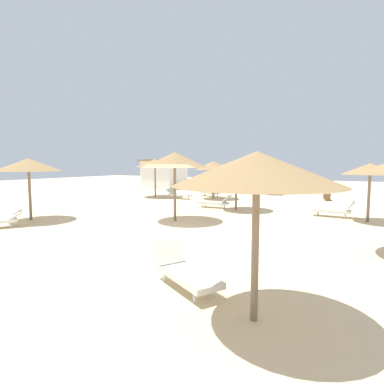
{
  "coord_description": "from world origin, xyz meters",
  "views": [
    {
      "loc": [
        7.16,
        -9.49,
        2.54
      ],
      "look_at": [
        0.0,
        3.0,
        1.2
      ],
      "focal_mm": 28.72,
      "sensor_mm": 36.0,
      "label": 1
    }
  ],
  "objects": [
    {
      "name": "lounger_4",
      "position": [
        3.96,
        -4.23,
        0.33
      ],
      "size": [
        1.93,
        1.44,
        0.8
      ],
      "color": "silver",
      "rests_on": "ground"
    },
    {
      "name": "parasol_0",
      "position": [
        -5.89,
        -1.28,
        2.48
      ],
      "size": [
        2.75,
        2.75,
        2.77
      ],
      "color": "#75604C",
      "rests_on": "ground"
    },
    {
      "name": "parasol_3",
      "position": [
        -2.48,
        10.38,
        2.39
      ],
      "size": [
        2.66,
        2.66,
        2.7
      ],
      "color": "#75604C",
      "rests_on": "ground"
    },
    {
      "name": "beach_cabana",
      "position": [
        -11.25,
        16.83,
        1.5
      ],
      "size": [
        3.99,
        3.84,
        2.96
      ],
      "color": "white",
      "rests_on": "ground"
    },
    {
      "name": "lounger_1",
      "position": [
        -0.37,
        6.35,
        0.32
      ],
      "size": [
        1.91,
        0.76,
        0.75
      ],
      "color": "silver",
      "rests_on": "ground"
    },
    {
      "name": "lounger_2",
      "position": [
        -4.69,
        9.19,
        0.31
      ],
      "size": [
        1.94,
        0.76,
        0.66
      ],
      "color": "silver",
      "rests_on": "ground"
    },
    {
      "name": "parasol_2",
      "position": [
        -6.85,
        9.33,
        2.56
      ],
      "size": [
        2.99,
        2.99,
        2.87
      ],
      "color": "#75604C",
      "rests_on": "ground"
    },
    {
      "name": "parked_car",
      "position": [
        -0.88,
        16.05,
        0.82
      ],
      "size": [
        4.22,
        2.48,
        1.72
      ],
      "color": "#194C9E",
      "rests_on": "ground"
    },
    {
      "name": "parasol_4",
      "position": [
        5.65,
        -4.84,
        2.45
      ],
      "size": [
        2.68,
        2.68,
        2.73
      ],
      "color": "#75604C",
      "rests_on": "ground"
    },
    {
      "name": "lounger_5",
      "position": [
        5.86,
        6.41,
        0.33
      ],
      "size": [
        1.85,
        0.65,
        0.81
      ],
      "color": "silver",
      "rests_on": "ground"
    },
    {
      "name": "parasol_7",
      "position": [
        -0.2,
        1.82,
        2.69
      ],
      "size": [
        2.89,
        2.89,
        3.03
      ],
      "color": "#75604C",
      "rests_on": "ground"
    },
    {
      "name": "lounger_3",
      "position": [
        -3.62,
        11.8,
        0.33
      ],
      "size": [
        1.91,
        0.87,
        0.81
      ],
      "color": "silver",
      "rests_on": "ground"
    },
    {
      "name": "parasol_1",
      "position": [
        0.98,
        6.14,
        2.47
      ],
      "size": [
        2.7,
        2.7,
        2.74
      ],
      "color": "#75604C",
      "rests_on": "ground"
    },
    {
      "name": "parasol_5",
      "position": [
        7.24,
        5.79,
        2.3
      ],
      "size": [
        2.32,
        2.32,
        2.55
      ],
      "color": "#75604C",
      "rests_on": "ground"
    },
    {
      "name": "ground_plane",
      "position": [
        0.0,
        0.0,
        0.0
      ],
      "size": [
        80.0,
        80.0,
        0.0
      ],
      "primitive_type": "plane",
      "color": "beige"
    },
    {
      "name": "bench_0",
      "position": [
        4.75,
        13.64,
        0.35
      ],
      "size": [
        0.68,
        1.55,
        0.49
      ],
      "color": "brown",
      "rests_on": "ground"
    }
  ]
}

